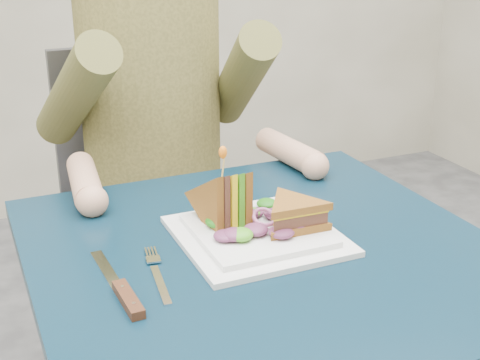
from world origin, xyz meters
name	(u,v)px	position (x,y,z in m)	size (l,w,h in m)	color
table	(265,290)	(0.00, 0.00, 0.65)	(0.75, 0.75, 0.73)	black
chair	(147,196)	(0.00, 0.73, 0.54)	(0.42, 0.40, 0.93)	#47474C
diner	(152,66)	(0.00, 0.62, 0.91)	(0.54, 0.59, 0.74)	brown
plate	(257,234)	(0.00, 0.04, 0.74)	(0.26, 0.26, 0.02)	white
sandwich_flat	(294,214)	(0.06, 0.01, 0.78)	(0.13, 0.13, 0.05)	brown
sandwich_upright	(223,204)	(-0.04, 0.08, 0.78)	(0.09, 0.15, 0.15)	brown
fork	(158,276)	(-0.19, -0.02, 0.73)	(0.04, 0.18, 0.01)	silver
knife	(124,293)	(-0.25, -0.06, 0.74)	(0.03, 0.22, 0.02)	silver
toothpick	(223,168)	(-0.04, 0.08, 0.85)	(0.00, 0.00, 0.06)	tan
toothpick_frill	(223,152)	(-0.04, 0.08, 0.88)	(0.01, 0.01, 0.02)	orange
lettuce_spill	(258,220)	(0.01, 0.05, 0.76)	(0.15, 0.13, 0.02)	#337A14
onion_ring	(264,217)	(0.02, 0.04, 0.77)	(0.04, 0.04, 0.01)	#9E4C7A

